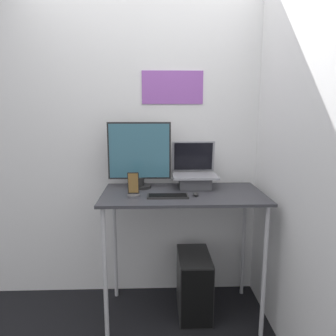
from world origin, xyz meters
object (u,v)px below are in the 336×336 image
Objects in this scene: laptop at (195,176)px; keyboard at (168,196)px; computer_tower at (194,284)px; monitor at (139,157)px; mouse at (195,194)px; cell_phone at (133,190)px.

keyboard is at bearing -127.55° from laptop.
keyboard is at bearing -146.10° from computer_tower.
keyboard reaches higher than computer_tower.
monitor reaches higher than keyboard.
monitor is 8.05× the size of mouse.
keyboard is 0.24m from cell_phone.
cell_phone is at bearing -150.01° from laptop.
monitor reaches higher than mouse.
laptop reaches higher than mouse.
cell_phone is (-0.42, -0.01, 0.04)m from mouse.
laptop reaches higher than computer_tower.
laptop is at bearing 84.91° from mouse.
monitor is (-0.42, 0.00, 0.15)m from laptop.
monitor is 1.05m from computer_tower.
cell_phone reaches higher than keyboard.
monitor is at bearing 125.85° from keyboard.
laptop reaches higher than keyboard.
monitor is 0.52m from mouse.
computer_tower is at bearing 14.96° from cell_phone.
mouse is 0.13× the size of computer_tower.
keyboard is 4.56× the size of mouse.
keyboard is at bearing -54.15° from monitor.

